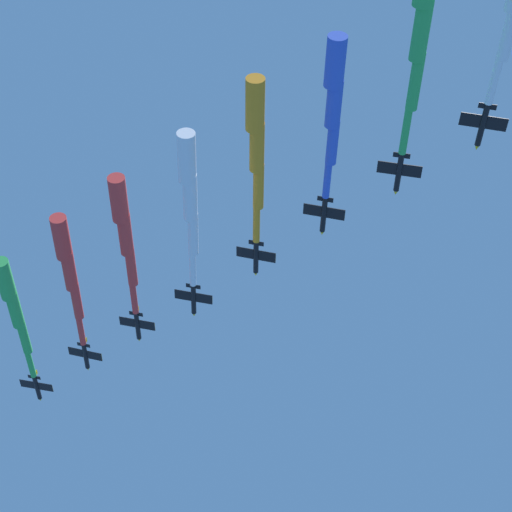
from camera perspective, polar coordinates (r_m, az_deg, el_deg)
The scene contains 7 objects.
jet_lead at distance 194.88m, azimuth -16.12°, elevation -3.56°, with size 47.18×18.86×4.10m.
jet_port_inner at distance 183.81m, azimuth -12.62°, elevation -1.02°, with size 47.34×19.45×4.23m.
jet_starboard_inner at distance 173.58m, azimuth -8.92°, elevation 1.41°, with size 46.83×18.83×4.17m.
jet_port_mid at distance 162.36m, azimuth -4.55°, elevation 3.96°, with size 47.36×19.84×4.13m.
jet_starboard_mid at distance 156.19m, azimuth 0.02°, elevation 7.34°, with size 46.91×18.76×4.25m.
jet_port_outer at distance 151.92m, azimuth 5.28°, elevation 10.16°, with size 43.54×17.97×4.22m.
jet_starboard_outer at distance 145.20m, azimuth 11.14°, elevation 14.83°, with size 49.20×19.49×4.15m.
Camera 1 is at (114.64, 35.81, 85.08)m, focal length 58.72 mm.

